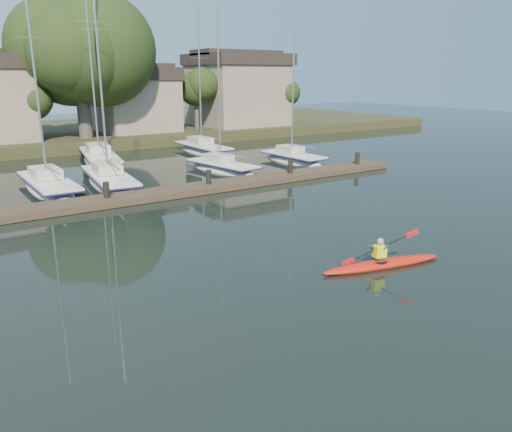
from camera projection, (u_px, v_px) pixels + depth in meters
ground at (335, 281)px, 16.33m from camera, size 160.00×160.00×0.00m
kayak at (382, 262)px, 17.42m from camera, size 4.79×1.68×1.53m
dock at (161, 193)px, 27.43m from camera, size 34.00×2.00×1.80m
sailboat_1 at (50, 193)px, 29.21m from camera, size 2.27×8.93×14.57m
sailboat_2 at (110, 187)px, 30.77m from camera, size 3.22×9.55×15.50m
sailboat_3 at (222, 173)px, 35.22m from camera, size 3.07×7.56×11.85m
sailboat_4 at (293, 164)px, 38.82m from camera, size 2.35×6.98×11.73m
sailboat_6 at (100, 165)px, 38.56m from camera, size 4.21×11.25×17.51m
sailboat_7 at (203, 154)px, 43.61m from camera, size 2.22×8.46×13.64m
shore at (65, 110)px, 48.44m from camera, size 90.00×25.25×12.75m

